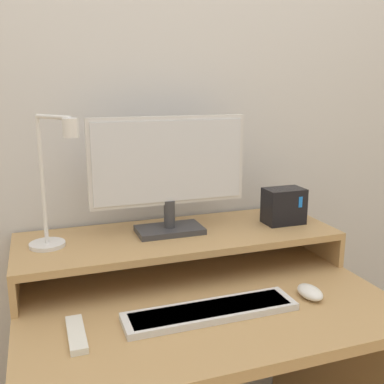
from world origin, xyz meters
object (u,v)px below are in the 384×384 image
remote_control (76,334)px  keyboard (211,311)px  mouse (310,292)px  router_dock (284,206)px  monitor (169,169)px  desk_lamp (53,192)px

remote_control → keyboard: bearing=-0.9°
mouse → router_dock: bearing=73.6°
router_dock → keyboard: size_ratio=0.29×
keyboard → mouse: (0.30, -0.00, 0.01)m
monitor → desk_lamp: desk_lamp is taller
keyboard → mouse: bearing=-0.5°
router_dock → mouse: 0.36m
monitor → desk_lamp: size_ratio=1.29×
router_dock → monitor: bearing=175.3°
desk_lamp → monitor: bearing=7.1°
keyboard → monitor: bearing=91.5°
monitor → router_dock: monitor is taller
monitor → router_dock: size_ratio=3.73×
desk_lamp → keyboard: size_ratio=0.84×
monitor → keyboard: size_ratio=1.09×
keyboard → remote_control: size_ratio=2.87×
router_dock → keyboard: router_dock is taller
keyboard → remote_control: (-0.34, 0.01, -0.00)m
monitor → keyboard: (0.01, -0.34, -0.31)m
desk_lamp → keyboard: 0.55m
keyboard → mouse: mouse is taller
desk_lamp → remote_control: bearing=-86.1°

